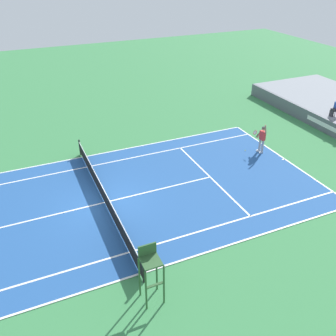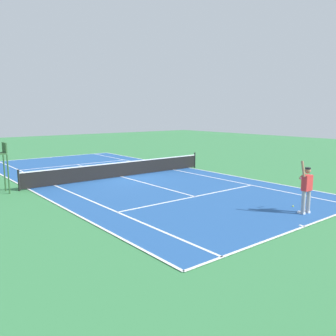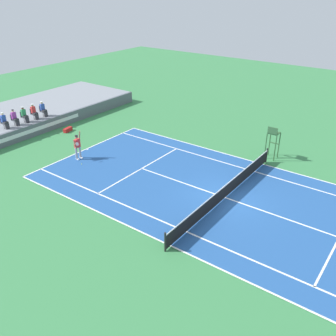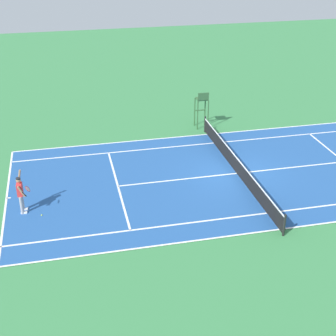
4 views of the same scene
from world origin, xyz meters
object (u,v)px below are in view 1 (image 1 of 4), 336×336
(tennis_player, at_px, (262,139))
(tennis_ball, at_px, (245,151))
(umpire_chair, at_px, (150,268))
(spectator_seated_0, at_px, (336,108))

(tennis_player, distance_m, tennis_ball, 1.37)
(tennis_player, relative_size, tennis_ball, 30.63)
(tennis_ball, relative_size, umpire_chair, 0.03)
(spectator_seated_0, height_order, umpire_chair, umpire_chair)
(spectator_seated_0, distance_m, umpire_chair, 20.45)
(tennis_ball, bearing_deg, tennis_player, 58.31)
(spectator_seated_0, xyz_separation_m, tennis_player, (1.01, -7.20, -0.66))
(umpire_chair, bearing_deg, tennis_player, 126.76)
(spectator_seated_0, distance_m, tennis_player, 7.30)
(umpire_chair, bearing_deg, tennis_ball, 130.63)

